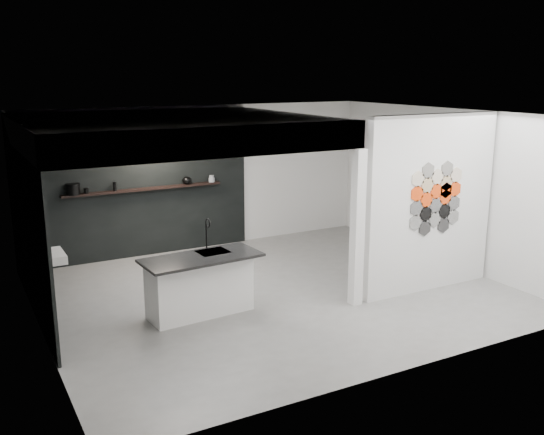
{
  "coord_description": "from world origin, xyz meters",
  "views": [
    {
      "loc": [
        -4.4,
        -7.96,
        3.41
      ],
      "look_at": [
        0.1,
        0.3,
        1.15
      ],
      "focal_mm": 40.0,
      "sensor_mm": 36.0,
      "label": 1
    }
  ],
  "objects_px": {
    "kettle": "(187,180)",
    "utensil_cup": "(86,191)",
    "stockpot": "(73,189)",
    "glass_vase": "(212,179)",
    "kitchen_island": "(200,284)",
    "partition_panel": "(430,204)",
    "glass_bowl": "(212,180)",
    "wall_basin": "(49,257)",
    "bottle_dark": "(115,186)"
  },
  "relations": [
    {
      "from": "kettle",
      "to": "utensil_cup",
      "type": "xyz_separation_m",
      "value": [
        -1.89,
        0.0,
        -0.03
      ]
    },
    {
      "from": "stockpot",
      "to": "glass_vase",
      "type": "distance_m",
      "value": 2.63
    },
    {
      "from": "stockpot",
      "to": "kettle",
      "type": "bearing_deg",
      "value": 0.0
    },
    {
      "from": "kitchen_island",
      "to": "partition_panel",
      "type": "bearing_deg",
      "value": -15.67
    },
    {
      "from": "kitchen_island",
      "to": "glass_bowl",
      "type": "height_order",
      "value": "glass_bowl"
    },
    {
      "from": "kitchen_island",
      "to": "glass_vase",
      "type": "height_order",
      "value": "glass_vase"
    },
    {
      "from": "wall_basin",
      "to": "glass_vase",
      "type": "height_order",
      "value": "glass_vase"
    },
    {
      "from": "partition_panel",
      "to": "glass_bowl",
      "type": "height_order",
      "value": "partition_panel"
    },
    {
      "from": "kitchen_island",
      "to": "bottle_dark",
      "type": "distance_m",
      "value": 3.28
    },
    {
      "from": "partition_panel",
      "to": "glass_vase",
      "type": "distance_m",
      "value": 4.39
    },
    {
      "from": "kitchen_island",
      "to": "stockpot",
      "type": "height_order",
      "value": "stockpot"
    },
    {
      "from": "glass_bowl",
      "to": "glass_vase",
      "type": "xyz_separation_m",
      "value": [
        0.0,
        0.0,
        0.02
      ]
    },
    {
      "from": "kettle",
      "to": "utensil_cup",
      "type": "bearing_deg",
      "value": 173.53
    },
    {
      "from": "partition_panel",
      "to": "wall_basin",
      "type": "xyz_separation_m",
      "value": [
        -5.46,
        1.8,
        -0.55
      ]
    },
    {
      "from": "kitchen_island",
      "to": "kettle",
      "type": "xyz_separation_m",
      "value": [
        1.01,
        3.12,
        0.94
      ]
    },
    {
      "from": "partition_panel",
      "to": "glass_bowl",
      "type": "xyz_separation_m",
      "value": [
        -2.08,
        3.87,
        -0.04
      ]
    },
    {
      "from": "partition_panel",
      "to": "glass_bowl",
      "type": "bearing_deg",
      "value": 118.23
    },
    {
      "from": "partition_panel",
      "to": "glass_bowl",
      "type": "relative_size",
      "value": 23.38
    },
    {
      "from": "stockpot",
      "to": "glass_bowl",
      "type": "bearing_deg",
      "value": 0.0
    },
    {
      "from": "kettle",
      "to": "bottle_dark",
      "type": "bearing_deg",
      "value": 173.53
    },
    {
      "from": "glass_bowl",
      "to": "stockpot",
      "type": "bearing_deg",
      "value": 180.0
    },
    {
      "from": "stockpot",
      "to": "utensil_cup",
      "type": "xyz_separation_m",
      "value": [
        0.22,
        0.0,
        -0.05
      ]
    },
    {
      "from": "wall_basin",
      "to": "glass_vase",
      "type": "xyz_separation_m",
      "value": [
        3.39,
        2.07,
        0.54
      ]
    },
    {
      "from": "glass_vase",
      "to": "kitchen_island",
      "type": "bearing_deg",
      "value": -116.1
    },
    {
      "from": "partition_panel",
      "to": "bottle_dark",
      "type": "relative_size",
      "value": 17.35
    },
    {
      "from": "glass_bowl",
      "to": "bottle_dark",
      "type": "xyz_separation_m",
      "value": [
        -1.9,
        0.0,
        0.04
      ]
    },
    {
      "from": "kettle",
      "to": "kitchen_island",
      "type": "bearing_deg",
      "value": -114.47
    },
    {
      "from": "glass_bowl",
      "to": "bottle_dark",
      "type": "distance_m",
      "value": 1.9
    },
    {
      "from": "wall_basin",
      "to": "glass_bowl",
      "type": "bearing_deg",
      "value": 31.35
    },
    {
      "from": "kettle",
      "to": "utensil_cup",
      "type": "height_order",
      "value": "kettle"
    },
    {
      "from": "partition_panel",
      "to": "wall_basin",
      "type": "relative_size",
      "value": 4.67
    },
    {
      "from": "wall_basin",
      "to": "utensil_cup",
      "type": "relative_size",
      "value": 6.28
    },
    {
      "from": "kitchen_island",
      "to": "utensil_cup",
      "type": "height_order",
      "value": "utensil_cup"
    },
    {
      "from": "kettle",
      "to": "glass_vase",
      "type": "xyz_separation_m",
      "value": [
        0.51,
        0.0,
        -0.01
      ]
    },
    {
      "from": "stockpot",
      "to": "bottle_dark",
      "type": "relative_size",
      "value": 1.47
    },
    {
      "from": "stockpot",
      "to": "bottle_dark",
      "type": "height_order",
      "value": "stockpot"
    },
    {
      "from": "partition_panel",
      "to": "glass_bowl",
      "type": "distance_m",
      "value": 4.39
    },
    {
      "from": "glass_bowl",
      "to": "utensil_cup",
      "type": "distance_m",
      "value": 2.41
    },
    {
      "from": "stockpot",
      "to": "utensil_cup",
      "type": "height_order",
      "value": "stockpot"
    },
    {
      "from": "partition_panel",
      "to": "kettle",
      "type": "distance_m",
      "value": 4.65
    },
    {
      "from": "glass_vase",
      "to": "bottle_dark",
      "type": "height_order",
      "value": "bottle_dark"
    },
    {
      "from": "kitchen_island",
      "to": "bottle_dark",
      "type": "bearing_deg",
      "value": 92.72
    },
    {
      "from": "stockpot",
      "to": "utensil_cup",
      "type": "relative_size",
      "value": 2.49
    },
    {
      "from": "kitchen_island",
      "to": "glass_bowl",
      "type": "relative_size",
      "value": 14.4
    },
    {
      "from": "kettle",
      "to": "bottle_dark",
      "type": "distance_m",
      "value": 1.38
    },
    {
      "from": "kettle",
      "to": "stockpot",
      "type": "bearing_deg",
      "value": 173.53
    },
    {
      "from": "wall_basin",
      "to": "bottle_dark",
      "type": "xyz_separation_m",
      "value": [
        1.49,
        2.07,
        0.55
      ]
    },
    {
      "from": "partition_panel",
      "to": "utensil_cup",
      "type": "height_order",
      "value": "partition_panel"
    },
    {
      "from": "bottle_dark",
      "to": "partition_panel",
      "type": "bearing_deg",
      "value": -44.22
    },
    {
      "from": "glass_bowl",
      "to": "utensil_cup",
      "type": "xyz_separation_m",
      "value": [
        -2.41,
        0.0,
        0.0
      ]
    }
  ]
}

